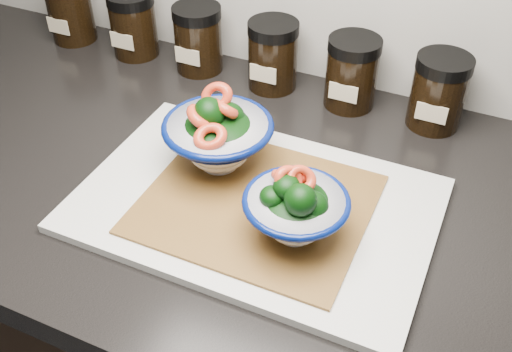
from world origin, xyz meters
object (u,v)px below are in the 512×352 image
at_px(bowl_left, 218,136).
at_px(spice_jar_f, 439,92).
at_px(spice_jar_c, 198,39).
at_px(bowl_right, 296,210).
at_px(spice_jar_b, 133,24).
at_px(cutting_board, 255,205).
at_px(spice_jar_d, 273,55).
at_px(spice_jar_a, 70,10).
at_px(spice_jar_e, 352,73).

bearing_deg(bowl_left, spice_jar_f, 44.49).
height_order(spice_jar_c, spice_jar_f, same).
height_order(bowl_right, spice_jar_b, bowl_right).
height_order(cutting_board, spice_jar_d, spice_jar_d).
distance_m(bowl_left, spice_jar_b, 0.37).
bearing_deg(spice_jar_b, cutting_board, -37.94).
height_order(bowl_right, spice_jar_f, bowl_right).
relative_size(cutting_board, spice_jar_f, 3.98).
distance_m(spice_jar_a, spice_jar_f, 0.67).
xyz_separation_m(bowl_left, spice_jar_a, (-0.43, 0.24, -0.01)).
bearing_deg(cutting_board, spice_jar_f, 59.48).
bearing_deg(spice_jar_b, bowl_right, -36.58).
bearing_deg(cutting_board, bowl_left, 148.21).
height_order(cutting_board, spice_jar_e, spice_jar_e).
relative_size(bowl_left, spice_jar_b, 1.31).
height_order(spice_jar_a, spice_jar_d, same).
xyz_separation_m(bowl_right, spice_jar_c, (-0.30, 0.32, 0.00)).
distance_m(cutting_board, spice_jar_d, 0.30).
bearing_deg(bowl_left, bowl_right, -30.21).
distance_m(spice_jar_b, spice_jar_e, 0.40).
xyz_separation_m(spice_jar_b, spice_jar_e, (0.40, 0.00, 0.00)).
relative_size(spice_jar_c, spice_jar_d, 1.00).
bearing_deg(bowl_right, spice_jar_d, 117.40).
xyz_separation_m(bowl_left, bowl_right, (0.14, -0.08, -0.01)).
bearing_deg(bowl_left, spice_jar_c, 124.03).
xyz_separation_m(spice_jar_b, spice_jar_d, (0.27, 0.00, 0.00)).
relative_size(cutting_board, spice_jar_e, 3.98).
relative_size(spice_jar_c, spice_jar_f, 1.00).
bearing_deg(spice_jar_c, bowl_right, -46.62).
bearing_deg(spice_jar_d, spice_jar_b, 180.00).
height_order(bowl_left, spice_jar_e, bowl_left).
bearing_deg(spice_jar_a, cutting_board, -29.56).
bearing_deg(spice_jar_d, spice_jar_a, 180.00).
relative_size(spice_jar_a, spice_jar_f, 1.00).
xyz_separation_m(spice_jar_b, spice_jar_c, (0.13, 0.00, 0.00)).
bearing_deg(spice_jar_f, cutting_board, -120.52).
distance_m(spice_jar_c, spice_jar_d, 0.14).
bearing_deg(spice_jar_b, bowl_left, -39.38).
distance_m(cutting_board, bowl_right, 0.09).
bearing_deg(spice_jar_f, spice_jar_e, 180.00).
bearing_deg(bowl_left, spice_jar_e, 65.37).
xyz_separation_m(bowl_right, spice_jar_f, (0.10, 0.32, 0.00)).
bearing_deg(bowl_right, spice_jar_b, 143.42).
relative_size(bowl_right, spice_jar_b, 1.11).
relative_size(bowl_left, spice_jar_e, 1.31).
distance_m(bowl_left, bowl_right, 0.17).
bearing_deg(spice_jar_d, bowl_left, -84.33).
distance_m(spice_jar_c, spice_jar_f, 0.40).
bearing_deg(cutting_board, spice_jar_d, 109.08).
bearing_deg(spice_jar_e, spice_jar_f, 0.00).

